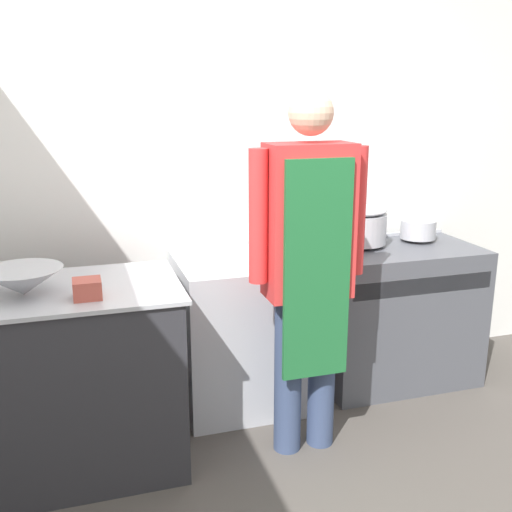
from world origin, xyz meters
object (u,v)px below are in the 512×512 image
stove (394,313)px  stock_pot (359,224)px  fridge_unit (240,331)px  sauce_pot (418,229)px  person_cook (308,258)px  plastic_tub (87,289)px  mixing_bowl (23,282)px

stove → stock_pot: 0.63m
fridge_unit → stock_pot: 0.99m
stove → sauce_pot: 0.56m
person_cook → sauce_pot: bearing=33.5°
stove → person_cook: size_ratio=0.54×
stove → fridge_unit: size_ratio=1.12×
person_cook → sauce_pot: person_cook is taller
stock_pot → sauce_pot: size_ratio=1.49×
plastic_tub → stock_pot: 1.79m
plastic_tub → person_cook: bearing=-0.7°
plastic_tub → stock_pot: size_ratio=0.37×
person_cook → sauce_pot: size_ratio=8.12×
mixing_bowl → person_cook: bearing=-6.4°
stove → stock_pot: stock_pot is taller
person_cook → plastic_tub: 1.04m
stock_pot → sauce_pot: 0.42m
stock_pot → stove: bearing=-26.1°
stove → fridge_unit: (-1.03, -0.00, 0.00)m
stove → fridge_unit: bearing=-179.9°
stove → mixing_bowl: bearing=-168.6°
fridge_unit → mixing_bowl: (-1.13, -0.43, 0.55)m
person_cook → mixing_bowl: bearing=173.6°
mixing_bowl → sauce_pot: mixing_bowl is taller
stove → mixing_bowl: 2.26m
stove → sauce_pot: sauce_pot is taller
plastic_tub → sauce_pot: (2.08, 0.68, -0.01)m
stock_pot → sauce_pot: bearing=0.0°
fridge_unit → person_cook: bearing=-72.4°
person_cook → mixing_bowl: size_ratio=5.04×
plastic_tub → sauce_pot: size_ratio=0.55×
person_cook → stock_pot: (0.62, 0.69, -0.01)m
plastic_tub → mixing_bowl: bearing=153.8°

